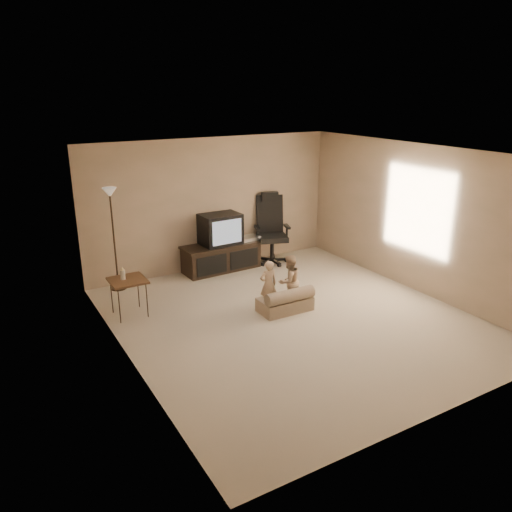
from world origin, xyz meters
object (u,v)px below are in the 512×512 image
Objects in this scene: tv_stand at (221,247)px; floor_lamp at (112,216)px; child_sofa at (286,302)px; toddler_right at (289,281)px; side_table at (127,281)px; toddler_left at (268,285)px; office_chair at (271,238)px.

tv_stand is 2.17m from floor_lamp.
toddler_right is at bearing 46.87° from child_sofa.
tv_stand reaches higher than toddler_right.
floor_lamp is 3.25m from child_sofa.
floor_lamp is at bearing 82.92° from side_table.
toddler_right is at bearing 170.77° from toddler_left.
floor_lamp reaches higher than child_sofa.
tv_stand is 1.09m from office_chair.
toddler_right is (0.15, 0.15, 0.27)m from child_sofa.
floor_lamp reaches higher than toddler_left.
toddler_left is (1.99, -0.87, -0.17)m from side_table.
toddler_left is at bearing -103.30° from office_chair.
toddler_right is (2.32, -0.97, -0.14)m from side_table.
child_sofa is 1.04× the size of toddler_left.
office_chair is 3.19m from floor_lamp.
tv_stand is at bearing 91.59° from child_sofa.
floor_lamp is 2.23× the size of toddler_left.
office_chair is 2.21m from toddler_right.
side_table reaches higher than child_sofa.
side_table is 2.51m from toddler_right.
floor_lamp is at bearing -53.28° from toddler_right.
tv_stand is 1.88× the size of child_sofa.
child_sofa is at bearing -48.36° from floor_lamp.
toddler_right is (0.17, -2.06, -0.03)m from tv_stand.
tv_stand is 2.24m from child_sofa.
toddler_left is at bearing -97.04° from tv_stand.
tv_stand is 1.82× the size of toddler_right.
toddler_left is at bearing -47.74° from floor_lamp.
office_chair is 1.66× the size of child_sofa.
floor_lamp reaches higher than side_table.
floor_lamp is 2.14× the size of child_sofa.
toddler_right is (2.17, -2.12, -0.88)m from floor_lamp.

